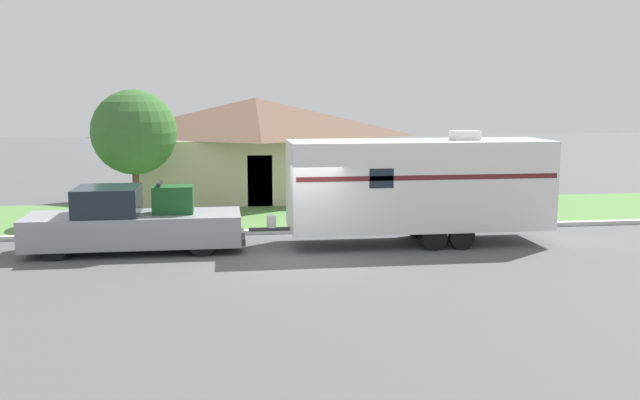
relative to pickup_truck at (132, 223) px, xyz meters
The scene contains 8 objects.
ground_plane 5.06m from the pickup_truck, 18.72° to the right, with size 120.00×120.00×0.00m, color #515456.
curb_strip 5.25m from the pickup_truck, 24.48° to the left, with size 80.00×0.30×0.14m.
lawn_strip 7.52m from the pickup_truck, 50.84° to the left, with size 80.00×7.00×0.03m.
house_across_street 11.71m from the pickup_truck, 69.27° to the left, with size 10.36×6.70×4.37m.
pickup_truck is the anchor object (origin of this frame).
travel_trailer 8.56m from the pickup_truck, ahead, with size 9.07×2.33×3.43m.
mailbox 11.24m from the pickup_truck, 14.39° to the left, with size 0.48×0.20×1.28m.
tree_in_yard 6.34m from the pickup_truck, 95.27° to the left, with size 3.10×3.10×4.71m.
Camera 1 is at (-2.12, -19.18, 4.51)m, focal length 40.00 mm.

